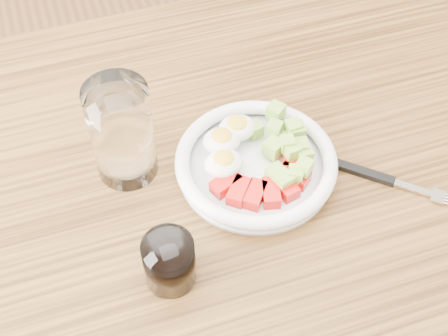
# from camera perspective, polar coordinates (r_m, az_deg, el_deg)

# --- Properties ---
(dining_table) EXTENTS (1.50, 0.90, 0.77)m
(dining_table) POSITION_cam_1_polar(r_m,az_deg,el_deg) (1.01, 0.72, -4.89)
(dining_table) COLOR brown
(dining_table) RESTS_ON ground
(bowl) EXTENTS (0.24, 0.24, 0.06)m
(bowl) POSITION_cam_1_polar(r_m,az_deg,el_deg) (0.93, 2.88, 0.62)
(bowl) COLOR white
(bowl) RESTS_ON dining_table
(fork) EXTENTS (0.17, 0.15, 0.01)m
(fork) POSITION_cam_1_polar(r_m,az_deg,el_deg) (0.96, 14.07, -0.86)
(fork) COLOR black
(fork) RESTS_ON dining_table
(water_glass) EXTENTS (0.09, 0.09, 0.16)m
(water_glass) POSITION_cam_1_polar(r_m,az_deg,el_deg) (0.90, -9.32, 3.24)
(water_glass) COLOR white
(water_glass) RESTS_ON dining_table
(coffee_glass) EXTENTS (0.07, 0.07, 0.08)m
(coffee_glass) POSITION_cam_1_polar(r_m,az_deg,el_deg) (0.81, -5.02, -8.56)
(coffee_glass) COLOR white
(coffee_glass) RESTS_ON dining_table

